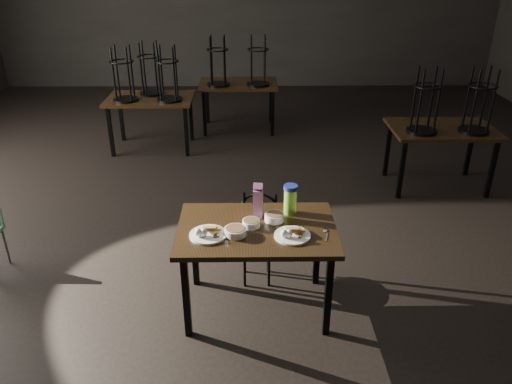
{
  "coord_description": "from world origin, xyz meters",
  "views": [
    {
      "loc": [
        0.04,
        -4.41,
        2.66
      ],
      "look_at": [
        0.09,
        -0.76,
        0.85
      ],
      "focal_mm": 35.0,
      "sensor_mm": 36.0,
      "label": 1
    }
  ],
  "objects_px": {
    "juice_carton": "(258,201)",
    "bentwood_chair": "(258,230)",
    "main_table": "(257,236)",
    "water_bottle": "(290,199)"
  },
  "relations": [
    {
      "from": "juice_carton",
      "to": "water_bottle",
      "type": "bearing_deg",
      "value": 10.79
    },
    {
      "from": "main_table",
      "to": "water_bottle",
      "type": "relative_size",
      "value": 4.93
    },
    {
      "from": "juice_carton",
      "to": "bentwood_chair",
      "type": "xyz_separation_m",
      "value": [
        0.0,
        0.27,
        -0.42
      ]
    },
    {
      "from": "water_bottle",
      "to": "bentwood_chair",
      "type": "relative_size",
      "value": 0.31
    },
    {
      "from": "juice_carton",
      "to": "bentwood_chair",
      "type": "distance_m",
      "value": 0.5
    },
    {
      "from": "main_table",
      "to": "juice_carton",
      "type": "bearing_deg",
      "value": 85.73
    },
    {
      "from": "bentwood_chair",
      "to": "water_bottle",
      "type": "bearing_deg",
      "value": -30.84
    },
    {
      "from": "main_table",
      "to": "juice_carton",
      "type": "relative_size",
      "value": 4.14
    },
    {
      "from": "water_bottle",
      "to": "bentwood_chair",
      "type": "height_order",
      "value": "water_bottle"
    },
    {
      "from": "main_table",
      "to": "water_bottle",
      "type": "height_order",
      "value": "water_bottle"
    }
  ]
}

